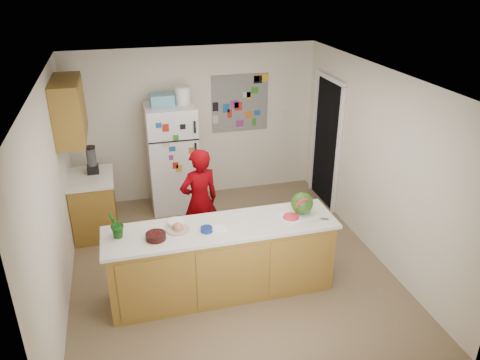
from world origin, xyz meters
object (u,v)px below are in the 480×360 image
object	(u,v)px
watermelon	(302,203)
cherry_bowl	(156,236)
person	(200,202)
refrigerator	(173,158)

from	to	relation	value
watermelon	cherry_bowl	distance (m)	1.75
person	watermelon	xyz separation A→B (m)	(1.07, -0.94, 0.31)
refrigerator	cherry_bowl	bearing A→B (deg)	-101.44
person	cherry_bowl	distance (m)	1.27
refrigerator	cherry_bowl	distance (m)	2.52
person	watermelon	world-z (taller)	person
refrigerator	cherry_bowl	world-z (taller)	refrigerator
person	watermelon	size ratio (longest dim) A/B	5.68
refrigerator	person	xyz separation A→B (m)	(0.17, -1.40, -0.10)
watermelon	refrigerator	bearing A→B (deg)	117.90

